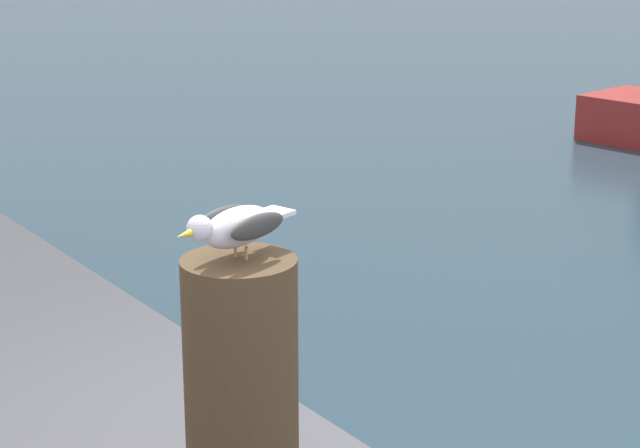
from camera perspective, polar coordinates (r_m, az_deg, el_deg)
mooring_post at (r=2.92m, az=-4.06°, el=-8.95°), size 0.30×0.30×0.76m
seagull at (r=2.75m, az=-4.35°, el=-0.08°), size 0.19×0.39×0.14m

